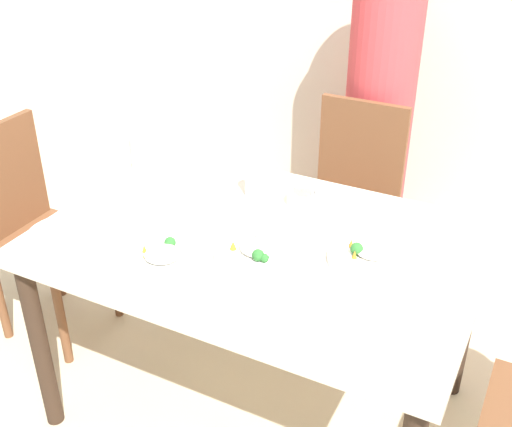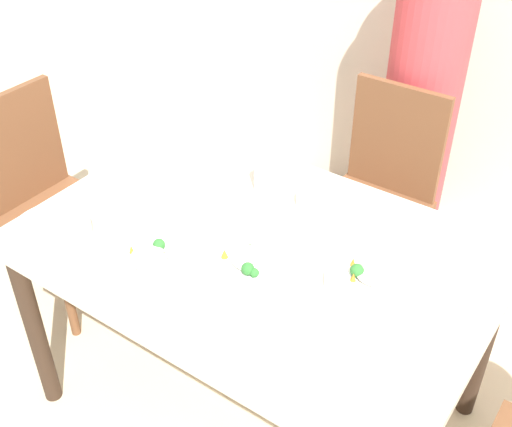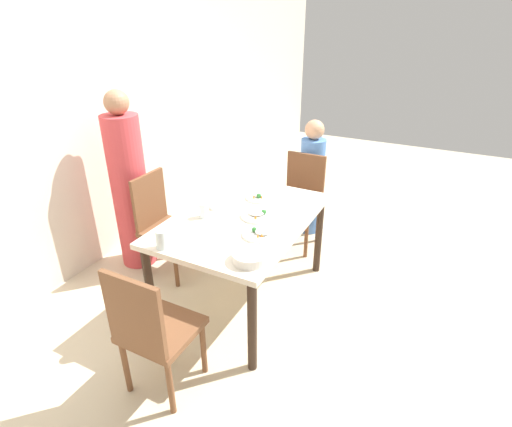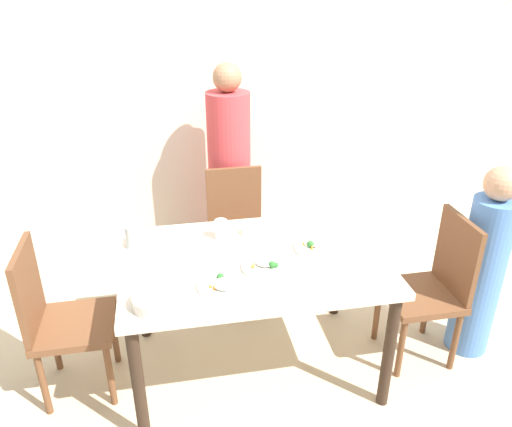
{
  "view_description": "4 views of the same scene",
  "coord_description": "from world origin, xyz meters",
  "px_view_note": "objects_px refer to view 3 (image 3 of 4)",
  "views": [
    {
      "loc": [
        0.77,
        -1.53,
        1.81
      ],
      "look_at": [
        0.03,
        -0.09,
        0.88
      ],
      "focal_mm": 45.0,
      "sensor_mm": 36.0,
      "label": 1
    },
    {
      "loc": [
        0.84,
        -1.2,
        1.92
      ],
      "look_at": [
        -0.01,
        0.01,
        0.84
      ],
      "focal_mm": 45.0,
      "sensor_mm": 36.0,
      "label": 2
    },
    {
      "loc": [
        -2.29,
        -1.28,
        2.06
      ],
      "look_at": [
        0.04,
        -0.09,
        0.76
      ],
      "focal_mm": 28.0,
      "sensor_mm": 36.0,
      "label": 3
    },
    {
      "loc": [
        -0.41,
        -2.21,
        2.09
      ],
      "look_at": [
        0.02,
        0.03,
        0.98
      ],
      "focal_mm": 35.0,
      "sensor_mm": 36.0,
      "label": 4
    }
  ],
  "objects_px": {
    "person_child": "(311,181)",
    "glass_water_tall": "(204,210)",
    "bowl_curry": "(250,256)",
    "chair_child_spot": "(300,198)",
    "chair_adult_spot": "(162,222)",
    "person_adult": "(130,189)",
    "plate_rice_adult": "(260,233)"
  },
  "relations": [
    {
      "from": "person_child",
      "to": "glass_water_tall",
      "type": "relative_size",
      "value": 10.37
    },
    {
      "from": "bowl_curry",
      "to": "person_child",
      "type": "bearing_deg",
      "value": 8.02
    },
    {
      "from": "chair_child_spot",
      "to": "glass_water_tall",
      "type": "distance_m",
      "value": 1.25
    },
    {
      "from": "chair_child_spot",
      "to": "bowl_curry",
      "type": "relative_size",
      "value": 4.09
    },
    {
      "from": "chair_adult_spot",
      "to": "person_adult",
      "type": "bearing_deg",
      "value": 90.0
    },
    {
      "from": "chair_child_spot",
      "to": "person_adult",
      "type": "distance_m",
      "value": 1.57
    },
    {
      "from": "chair_adult_spot",
      "to": "person_adult",
      "type": "relative_size",
      "value": 0.58
    },
    {
      "from": "person_child",
      "to": "bowl_curry",
      "type": "relative_size",
      "value": 5.38
    },
    {
      "from": "person_child",
      "to": "bowl_curry",
      "type": "distance_m",
      "value": 1.85
    },
    {
      "from": "person_adult",
      "to": "plate_rice_adult",
      "type": "distance_m",
      "value": 1.38
    },
    {
      "from": "person_adult",
      "to": "person_child",
      "type": "bearing_deg",
      "value": -42.86
    },
    {
      "from": "plate_rice_adult",
      "to": "bowl_curry",
      "type": "bearing_deg",
      "value": -164.15
    },
    {
      "from": "chair_child_spot",
      "to": "person_child",
      "type": "bearing_deg",
      "value": 90.0
    },
    {
      "from": "chair_child_spot",
      "to": "person_child",
      "type": "distance_m",
      "value": 0.3
    },
    {
      "from": "glass_water_tall",
      "to": "person_child",
      "type": "bearing_deg",
      "value": -12.16
    },
    {
      "from": "person_adult",
      "to": "plate_rice_adult",
      "type": "bearing_deg",
      "value": -99.64
    },
    {
      "from": "bowl_curry",
      "to": "plate_rice_adult",
      "type": "bearing_deg",
      "value": 15.85
    },
    {
      "from": "person_adult",
      "to": "glass_water_tall",
      "type": "xyz_separation_m",
      "value": [
        -0.17,
        -0.88,
        0.07
      ]
    },
    {
      "from": "plate_rice_adult",
      "to": "chair_child_spot",
      "type": "bearing_deg",
      "value": 7.92
    },
    {
      "from": "bowl_curry",
      "to": "person_adult",
      "type": "bearing_deg",
      "value": 69.81
    },
    {
      "from": "bowl_curry",
      "to": "plate_rice_adult",
      "type": "distance_m",
      "value": 0.31
    },
    {
      "from": "glass_water_tall",
      "to": "bowl_curry",
      "type": "bearing_deg",
      "value": -122.38
    },
    {
      "from": "person_adult",
      "to": "chair_child_spot",
      "type": "bearing_deg",
      "value": -50.22
    },
    {
      "from": "chair_adult_spot",
      "to": "person_adult",
      "type": "distance_m",
      "value": 0.4
    },
    {
      "from": "person_child",
      "to": "person_adult",
      "type": "bearing_deg",
      "value": 137.14
    },
    {
      "from": "glass_water_tall",
      "to": "chair_adult_spot",
      "type": "bearing_deg",
      "value": 72.9
    },
    {
      "from": "plate_rice_adult",
      "to": "chair_adult_spot",
      "type": "bearing_deg",
      "value": 77.47
    },
    {
      "from": "chair_adult_spot",
      "to": "chair_child_spot",
      "type": "distance_m",
      "value": 1.32
    },
    {
      "from": "chair_adult_spot",
      "to": "glass_water_tall",
      "type": "distance_m",
      "value": 0.66
    },
    {
      "from": "chair_adult_spot",
      "to": "glass_water_tall",
      "type": "xyz_separation_m",
      "value": [
        -0.17,
        -0.56,
        0.31
      ]
    },
    {
      "from": "chair_child_spot",
      "to": "chair_adult_spot",
      "type": "bearing_deg",
      "value": -131.27
    },
    {
      "from": "bowl_curry",
      "to": "glass_water_tall",
      "type": "distance_m",
      "value": 0.68
    }
  ]
}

